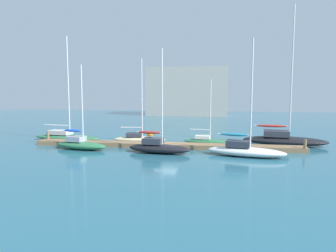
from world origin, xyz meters
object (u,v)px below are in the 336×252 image
Objects in this scene: sailboat_3 at (158,147)px; harbor_building_distant at (188,91)px; sailboat_2 at (139,138)px; mooring_buoy_orange at (150,134)px; sailboat_6 at (284,139)px; sailboat_4 at (207,140)px; sailboat_5 at (245,150)px; sailboat_1 at (80,144)px; sailboat_0 at (66,136)px.

harbor_building_distant is at bearing 99.48° from sailboat_3.
harbor_building_distant is at bearing 82.49° from sailboat_2.
mooring_buoy_orange is at bearing 78.06° from sailboat_2.
sailboat_2 is 15.81m from sailboat_6.
sailboat_4 is 0.68× the size of sailboat_5.
sailboat_2 is 0.64× the size of sailboat_6.
sailboat_2 is 3.85m from mooring_buoy_orange.
sailboat_4 is 0.48× the size of sailboat_6.
sailboat_1 is at bearing -152.39° from sailboat_4.
sailboat_3 is at bearing -87.22° from harbor_building_distant.
sailboat_4 is at bearing -27.84° from mooring_buoy_orange.
sailboat_0 is 1.28× the size of sailboat_2.
sailboat_1 is at bearing -97.00° from harbor_building_distant.
sailboat_4 is (16.34, 0.46, -0.13)m from sailboat_0.
sailboat_1 is at bearing -43.95° from sailboat_0.
sailboat_6 is at bearing -70.26° from harbor_building_distant.
sailboat_2 is 41.81m from harbor_building_distant.
sailboat_6 reaches higher than sailboat_1.
sailboat_4 is at bearing -168.60° from sailboat_6.
sailboat_0 is 16.35m from sailboat_4.
harbor_building_distant is (-6.57, 41.49, 5.26)m from sailboat_4.
sailboat_0 is at bearing 177.14° from sailboat_2.
harbor_building_distant is (-14.69, 40.94, 5.00)m from sailboat_6.
sailboat_5 is (15.94, -0.77, 0.04)m from sailboat_1.
sailboat_3 reaches higher than sailboat_1.
sailboat_5 is (3.62, -6.08, 0.20)m from sailboat_4.
sailboat_5 is (11.30, -6.09, 0.13)m from sailboat_2.
sailboat_4 reaches higher than mooring_buoy_orange.
sailboat_3 reaches higher than sailboat_2.
harbor_building_distant is at bearing 93.36° from sailboat_1.
sailboat_0 is 1.71× the size of sailboat_4.
sailboat_2 is 12.84m from sailboat_5.
sailboat_2 is 12.52× the size of mooring_buoy_orange.
sailboat_2 is 0.91× the size of sailboat_5.
sailboat_2 is at bearing -170.51° from sailboat_6.
sailboat_5 is 13.79× the size of mooring_buoy_orange.
harbor_building_distant is at bearing 88.92° from mooring_buoy_orange.
sailboat_5 is at bearing -42.32° from mooring_buoy_orange.
sailboat_3 is 0.51× the size of harbor_building_distant.
sailboat_0 reaches higher than mooring_buoy_orange.
sailboat_0 reaches higher than sailboat_4.
sailboat_0 reaches higher than sailboat_3.
sailboat_4 is at bearing 8.00° from sailboat_0.
mooring_buoy_orange is at bearing 71.53° from sailboat_1.
sailboat_3 is 13.96m from sailboat_6.
sailboat_4 is 9.37× the size of mooring_buoy_orange.
sailboat_2 is (4.64, 5.32, -0.09)m from sailboat_1.
sailboat_1 is 15.96m from sailboat_5.
sailboat_3 is at bearing -169.82° from sailboat_5.
sailboat_1 is at bearing -156.46° from sailboat_6.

